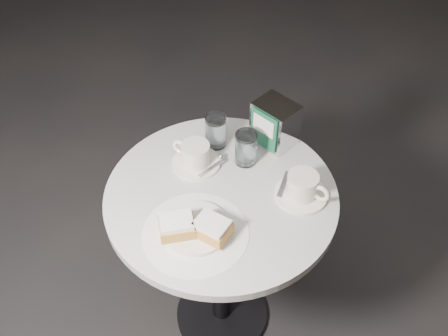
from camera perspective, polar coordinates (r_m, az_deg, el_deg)
ground at (r=2.11m, az=-0.25°, el=-16.45°), size 7.00×7.00×0.00m
cafe_table at (r=1.64m, az=-0.30°, el=-7.40°), size 0.70×0.70×0.74m
sugar_spill at (r=1.40m, az=-3.29°, el=-7.44°), size 0.36×0.36×0.00m
beignet_plate at (r=1.38m, az=-3.37°, el=-6.78°), size 0.24×0.24×0.06m
coffee_cup_left at (r=1.55m, az=-3.29°, el=1.38°), size 0.17×0.17×0.08m
coffee_cup_right at (r=1.47m, az=8.96°, el=-2.24°), size 0.18×0.18×0.08m
water_glass_left at (r=1.61m, az=-0.95°, el=4.19°), size 0.09×0.09×0.11m
water_glass_right at (r=1.55m, az=2.51°, el=2.26°), size 0.09×0.09×0.11m
napkin_dispenser at (r=1.61m, az=5.82°, el=5.03°), size 0.16×0.14×0.15m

